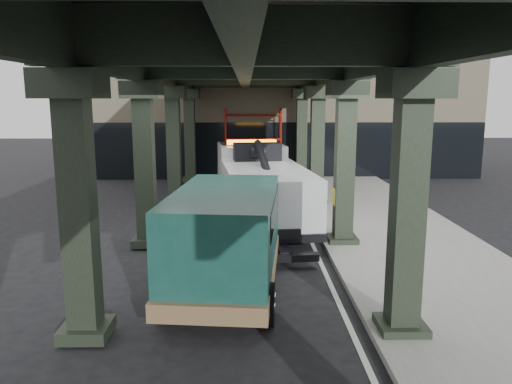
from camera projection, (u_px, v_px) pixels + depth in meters
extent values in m
plane|color=black|center=(260.00, 268.00, 13.48)|extent=(90.00, 90.00, 0.00)
cube|color=gray|center=(403.00, 243.00, 15.52)|extent=(5.00, 40.00, 0.15)
cube|color=silver|center=(313.00, 246.00, 15.48)|extent=(0.12, 38.00, 0.01)
cube|color=black|center=(407.00, 209.00, 9.14)|extent=(0.55, 0.55, 5.00)
cube|color=black|center=(415.00, 84.00, 8.72)|extent=(1.10, 1.10, 0.50)
cube|color=black|center=(401.00, 327.00, 9.57)|extent=(0.90, 0.90, 0.24)
cube|color=black|center=(344.00, 166.00, 15.04)|extent=(0.55, 0.55, 5.00)
cube|color=black|center=(347.00, 90.00, 14.62)|extent=(1.10, 1.10, 0.50)
cube|color=black|center=(342.00, 240.00, 15.46)|extent=(0.90, 0.90, 0.24)
cube|color=black|center=(317.00, 147.00, 20.93)|extent=(0.55, 0.55, 5.00)
cube|color=black|center=(318.00, 92.00, 20.52)|extent=(1.10, 1.10, 0.50)
cube|color=black|center=(316.00, 201.00, 21.36)|extent=(0.90, 0.90, 0.24)
cube|color=black|center=(302.00, 136.00, 26.83)|extent=(0.55, 0.55, 5.00)
cube|color=black|center=(302.00, 94.00, 26.41)|extent=(1.10, 1.10, 0.50)
cube|color=black|center=(301.00, 179.00, 27.26)|extent=(0.90, 0.90, 0.24)
cube|color=black|center=(79.00, 211.00, 9.03)|extent=(0.55, 0.55, 5.00)
cube|color=black|center=(70.00, 84.00, 8.62)|extent=(1.10, 1.10, 0.50)
cube|color=black|center=(87.00, 330.00, 9.46)|extent=(0.90, 0.90, 0.24)
cube|color=black|center=(145.00, 166.00, 14.93)|extent=(0.55, 0.55, 5.00)
cube|color=black|center=(142.00, 90.00, 14.51)|extent=(1.10, 1.10, 0.50)
cube|color=black|center=(148.00, 241.00, 15.36)|extent=(0.90, 0.90, 0.24)
cube|color=black|center=(174.00, 147.00, 20.82)|extent=(0.55, 0.55, 5.00)
cube|color=black|center=(172.00, 92.00, 20.41)|extent=(1.10, 1.10, 0.50)
cube|color=black|center=(176.00, 202.00, 21.25)|extent=(0.90, 0.90, 0.24)
cube|color=black|center=(190.00, 136.00, 26.72)|extent=(0.55, 0.55, 5.00)
cube|color=black|center=(189.00, 94.00, 26.31)|extent=(1.10, 1.10, 0.50)
cube|color=black|center=(191.00, 179.00, 27.15)|extent=(0.90, 0.90, 0.24)
cube|color=black|center=(348.00, 62.00, 14.47)|extent=(0.35, 32.00, 1.10)
cube|color=black|center=(141.00, 62.00, 14.37)|extent=(0.35, 32.00, 1.10)
cube|color=black|center=(245.00, 62.00, 14.42)|extent=(0.35, 32.00, 1.10)
cube|color=black|center=(245.00, 37.00, 14.29)|extent=(7.40, 32.00, 0.30)
cube|color=#C6B793|center=(283.00, 106.00, 32.44)|extent=(22.00, 10.00, 8.00)
cylinder|color=#A9180D|center=(226.00, 144.00, 27.73)|extent=(0.08, 0.08, 4.00)
cylinder|color=#A9180D|center=(226.00, 146.00, 26.94)|extent=(0.08, 0.08, 4.00)
cylinder|color=#A9180D|center=(280.00, 144.00, 27.78)|extent=(0.08, 0.08, 4.00)
cylinder|color=#A9180D|center=(281.00, 145.00, 27.00)|extent=(0.08, 0.08, 4.00)
cylinder|color=#A9180D|center=(253.00, 162.00, 27.94)|extent=(3.00, 0.08, 0.08)
cylinder|color=#A9180D|center=(253.00, 139.00, 27.70)|extent=(3.00, 0.08, 0.08)
cylinder|color=#A9180D|center=(253.00, 115.00, 27.46)|extent=(3.00, 0.08, 0.08)
cube|color=black|center=(261.00, 204.00, 17.87)|extent=(2.03, 8.25, 0.27)
cube|color=silver|center=(251.00, 168.00, 20.40)|extent=(2.85, 2.90, 1.96)
cube|color=silver|center=(248.00, 177.00, 21.62)|extent=(2.64, 1.06, 0.98)
cube|color=black|center=(250.00, 154.00, 20.57)|extent=(2.55, 1.69, 0.93)
cube|color=silver|center=(266.00, 191.00, 16.51)|extent=(3.23, 5.72, 1.53)
cube|color=orange|center=(252.00, 142.00, 19.99)|extent=(1.99, 0.53, 0.17)
cube|color=black|center=(257.00, 152.00, 18.44)|extent=(1.81, 0.85, 0.65)
cylinder|color=black|center=(265.00, 166.00, 16.57)|extent=(0.70, 3.82, 1.46)
cube|color=black|center=(281.00, 247.00, 14.00)|extent=(0.50, 1.56, 0.20)
cube|color=black|center=(287.00, 258.00, 13.27)|extent=(1.77, 0.47, 0.20)
cylinder|color=black|center=(222.00, 194.00, 20.77)|extent=(0.52, 1.24, 1.20)
cylinder|color=silver|center=(222.00, 194.00, 20.77)|extent=(0.50, 0.71, 0.66)
cylinder|color=black|center=(278.00, 192.00, 21.08)|extent=(0.52, 1.24, 1.20)
cylinder|color=silver|center=(278.00, 192.00, 21.08)|extent=(0.50, 0.71, 0.66)
cylinder|color=black|center=(228.00, 213.00, 17.26)|extent=(0.52, 1.24, 1.20)
cylinder|color=silver|center=(228.00, 213.00, 17.26)|extent=(0.50, 0.71, 0.66)
cylinder|color=black|center=(296.00, 211.00, 17.58)|extent=(0.52, 1.24, 1.20)
cylinder|color=silver|center=(296.00, 211.00, 17.58)|extent=(0.50, 0.71, 0.66)
cylinder|color=black|center=(232.00, 223.00, 15.88)|extent=(0.52, 1.24, 1.20)
cylinder|color=silver|center=(232.00, 223.00, 15.88)|extent=(0.50, 0.71, 0.66)
cylinder|color=black|center=(306.00, 221.00, 16.19)|extent=(0.52, 1.24, 1.20)
cylinder|color=silver|center=(306.00, 221.00, 16.19)|extent=(0.50, 0.71, 0.66)
cube|color=#124138|center=(240.00, 222.00, 14.37)|extent=(2.27, 1.37, 0.95)
cube|color=#124138|center=(226.00, 235.00, 11.44)|extent=(2.69, 4.96, 2.06)
cube|color=olive|center=(228.00, 264.00, 12.01)|extent=(2.84, 6.12, 0.37)
cube|color=black|center=(238.00, 196.00, 13.79)|extent=(2.10, 0.66, 0.88)
cube|color=black|center=(227.00, 209.00, 11.65)|extent=(2.62, 4.01, 0.58)
cube|color=silver|center=(242.00, 231.00, 14.99)|extent=(2.12, 0.34, 0.32)
cylinder|color=black|center=(204.00, 240.00, 14.50)|extent=(0.38, 0.91, 0.89)
cylinder|color=silver|center=(204.00, 240.00, 14.50)|extent=(0.39, 0.52, 0.49)
cylinder|color=black|center=(276.00, 242.00, 14.33)|extent=(0.38, 0.91, 0.89)
cylinder|color=silver|center=(276.00, 242.00, 14.33)|extent=(0.39, 0.52, 0.49)
cylinder|color=black|center=(164.00, 301.00, 10.15)|extent=(0.38, 0.91, 0.89)
cylinder|color=silver|center=(164.00, 301.00, 10.15)|extent=(0.39, 0.52, 0.49)
cylinder|color=black|center=(267.00, 304.00, 9.98)|extent=(0.38, 0.91, 0.89)
cylinder|color=silver|center=(267.00, 304.00, 9.98)|extent=(0.39, 0.52, 0.49)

